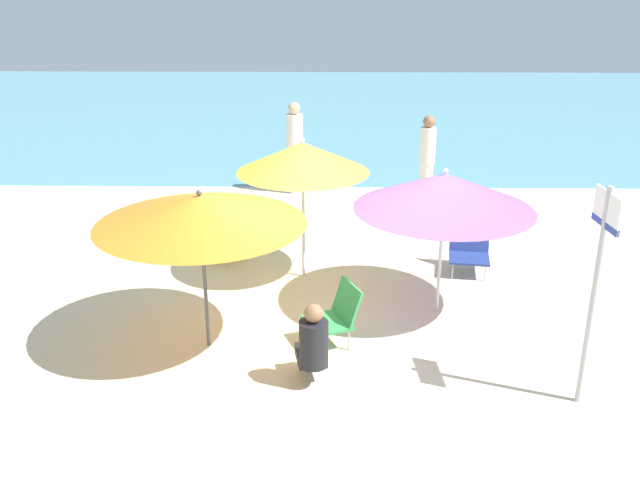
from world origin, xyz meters
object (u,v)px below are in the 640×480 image
at_px(umbrella_orange, 200,210).
at_px(beach_chair_b, 469,249).
at_px(beach_chair_a, 336,313).
at_px(person_c, 427,162).
at_px(beach_chair_c, 217,235).
at_px(umbrella_yellow, 303,157).
at_px(person_b, 313,344).
at_px(warning_sign, 598,268).
at_px(umbrella_purple, 445,192).
at_px(person_a, 295,147).

bearing_deg(umbrella_orange, beach_chair_b, 33.19).
height_order(beach_chair_a, person_c, person_c).
bearing_deg(beach_chair_c, umbrella_yellow, 4.41).
bearing_deg(person_b, umbrella_orange, 46.93).
relative_size(umbrella_yellow, warning_sign, 0.89).
bearing_deg(person_c, beach_chair_c, -69.72).
bearing_deg(umbrella_purple, warning_sign, -60.05).
distance_m(beach_chair_c, person_c, 3.96).
height_order(person_a, person_c, person_a).
distance_m(umbrella_purple, beach_chair_c, 3.48).
height_order(umbrella_purple, beach_chair_b, umbrella_purple).
bearing_deg(person_c, person_a, -127.63).
bearing_deg(umbrella_orange, person_a, 83.32).
xyz_separation_m(umbrella_yellow, beach_chair_b, (2.24, 0.23, -1.32)).
relative_size(umbrella_purple, person_b, 2.31).
distance_m(person_c, warning_sign, 5.80).
distance_m(umbrella_orange, person_b, 1.78).
height_order(umbrella_yellow, person_c, umbrella_yellow).
relative_size(umbrella_orange, beach_chair_a, 3.19).
distance_m(beach_chair_a, beach_chair_c, 2.91).
bearing_deg(beach_chair_c, umbrella_purple, 1.04).
relative_size(beach_chair_c, person_a, 0.47).
height_order(beach_chair_b, person_c, person_c).
bearing_deg(warning_sign, person_c, 93.50).
bearing_deg(beach_chair_b, umbrella_purple, -17.43).
xyz_separation_m(beach_chair_a, person_c, (1.53, 4.64, 0.47)).
distance_m(beach_chair_a, person_a, 5.66).
distance_m(beach_chair_b, warning_sign, 3.32).
height_order(umbrella_purple, umbrella_yellow, umbrella_yellow).
height_order(umbrella_yellow, warning_sign, warning_sign).
bearing_deg(umbrella_purple, beach_chair_c, 151.59).
bearing_deg(beach_chair_a, warning_sign, 131.85).
xyz_separation_m(umbrella_purple, warning_sign, (1.09, -1.89, -0.12)).
relative_size(umbrella_purple, umbrella_orange, 0.95).
bearing_deg(beach_chair_c, umbrella_orange, -54.22).
bearing_deg(warning_sign, umbrella_orange, 160.63).
height_order(person_a, warning_sign, warning_sign).
distance_m(umbrella_orange, beach_chair_b, 4.04).
relative_size(person_c, warning_sign, 0.76).
bearing_deg(beach_chair_b, person_c, -165.50).
relative_size(umbrella_orange, person_a, 1.31).
distance_m(umbrella_purple, warning_sign, 2.18).
bearing_deg(person_c, beach_chair_a, -33.24).
bearing_deg(person_b, umbrella_purple, -52.39).
height_order(beach_chair_a, person_a, person_a).
xyz_separation_m(beach_chair_c, warning_sign, (3.99, -3.46, 1.02)).
height_order(umbrella_orange, beach_chair_c, umbrella_orange).
xyz_separation_m(beach_chair_c, person_c, (3.21, 2.27, 0.47)).
relative_size(umbrella_orange, umbrella_yellow, 1.16).
xyz_separation_m(umbrella_orange, person_b, (1.17, -0.74, -1.12)).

